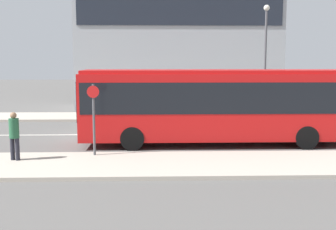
{
  "coord_description": "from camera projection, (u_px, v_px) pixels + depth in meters",
  "views": [
    {
      "loc": [
        2.29,
        -20.29,
        3.59
      ],
      "look_at": [
        2.86,
        -2.15,
        1.23
      ],
      "focal_mm": 45.0,
      "sensor_mm": 36.0,
      "label": 1
    }
  ],
  "objects": [
    {
      "name": "ground_plane",
      "position": [
        108.0,
        135.0,
        20.5
      ],
      "size": [
        120.0,
        120.0,
        0.0
      ],
      "primitive_type": "plane",
      "color": "#595654"
    },
    {
      "name": "lane_centerline",
      "position": [
        108.0,
        135.0,
        20.5
      ],
      "size": [
        41.8,
        0.16,
        0.01
      ],
      "color": "silver",
      "rests_on": "ground_plane"
    },
    {
      "name": "city_bus",
      "position": [
        216.0,
        102.0,
        17.99
      ],
      "size": [
        11.46,
        2.64,
        3.19
      ],
      "rotation": [
        0.0,
        0.0,
        0.1
      ],
      "color": "red",
      "rests_on": "ground_plane"
    },
    {
      "name": "parked_car_0",
      "position": [
        332.0,
        112.0,
        24.25
      ],
      "size": [
        4.39,
        1.75,
        1.39
      ],
      "color": "silver",
      "rests_on": "ground_plane"
    },
    {
      "name": "sidewalk_near",
      "position": [
        88.0,
        165.0,
        14.3
      ],
      "size": [
        44.0,
        3.5,
        0.13
      ],
      "color": "#B2A899",
      "rests_on": "ground_plane"
    },
    {
      "name": "bus_stop_sign",
      "position": [
        94.0,
        114.0,
        15.31
      ],
      "size": [
        0.44,
        0.12,
        2.61
      ],
      "color": "#4C4C51",
      "rests_on": "sidewalk_near"
    },
    {
      "name": "pedestrian_near_stop",
      "position": [
        14.0,
        133.0,
        14.61
      ],
      "size": [
        0.34,
        0.34,
        1.69
      ],
      "rotation": [
        0.0,
        0.0,
        -0.31
      ],
      "color": "#23232D",
      "rests_on": "sidewalk_near"
    },
    {
      "name": "street_lamp",
      "position": [
        265.0,
        49.0,
        25.71
      ],
      "size": [
        0.36,
        0.36,
        6.79
      ],
      "color": "#4C4C51",
      "rests_on": "sidewalk_far"
    },
    {
      "name": "sidewalk_far",
      "position": [
        119.0,
        116.0,
        26.69
      ],
      "size": [
        44.0,
        3.5,
        0.13
      ],
      "color": "#B2A899",
      "rests_on": "ground_plane"
    }
  ]
}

